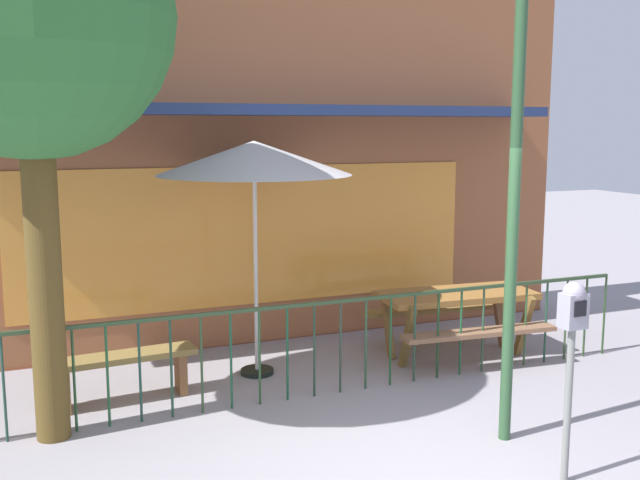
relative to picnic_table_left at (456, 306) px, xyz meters
name	(u,v)px	position (x,y,z in m)	size (l,w,h in m)	color
pub_storefront	(247,153)	(-2.00, 1.66, 1.74)	(8.77, 1.29, 4.69)	brown
patio_fence_front	(314,332)	(-2.00, -0.57, 0.05)	(7.39, 0.04, 0.97)	#2D4327
picnic_table_left	(456,306)	(0.00, 0.00, 0.00)	(1.90, 1.50, 0.79)	olive
patio_umbrella	(254,159)	(-2.33, 0.30, 1.72)	(2.06, 2.06, 2.53)	black
patio_bench	(124,366)	(-3.77, 0.01, -0.26)	(1.42, 0.43, 0.48)	olive
parking_meter_near	(572,329)	(-0.90, -2.94, 0.59)	(0.18, 0.17, 1.55)	slate
street_tree	(30,19)	(-4.46, -0.63, 2.90)	(2.32, 2.32, 4.72)	brown
street_lamp	(517,121)	(-0.85, -2.12, 2.10)	(0.28, 0.28, 4.19)	#2C512F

